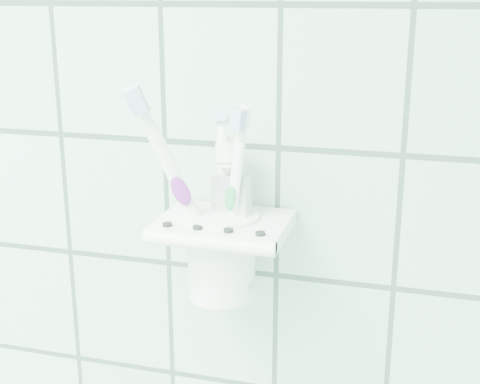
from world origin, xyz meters
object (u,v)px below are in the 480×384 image
(toothbrush_pink, at_px, (226,179))
(toothpaste_tube, at_px, (234,210))
(holder_bracket, at_px, (224,227))
(toothbrush_blue, at_px, (227,199))
(toothbrush_orange, at_px, (223,191))
(cup, at_px, (221,251))

(toothbrush_pink, height_order, toothpaste_tube, toothbrush_pink)
(holder_bracket, relative_size, toothbrush_blue, 0.67)
(toothbrush_blue, distance_m, toothpaste_tube, 0.01)
(toothbrush_pink, height_order, toothbrush_blue, toothbrush_pink)
(toothbrush_pink, height_order, toothbrush_orange, toothbrush_pink)
(toothbrush_orange, bearing_deg, toothbrush_pink, -31.73)
(holder_bracket, relative_size, toothpaste_tube, 0.82)
(cup, relative_size, toothbrush_orange, 0.45)
(holder_bracket, bearing_deg, toothbrush_orange, 107.83)
(toothbrush_blue, distance_m, toothbrush_orange, 0.03)
(cup, height_order, toothpaste_tube, toothpaste_tube)
(cup, xyz_separation_m, toothbrush_orange, (-0.00, 0.01, 0.06))
(toothbrush_blue, bearing_deg, toothbrush_pink, 94.71)
(holder_bracket, xyz_separation_m, toothpaste_tube, (0.01, -0.00, 0.02))
(cup, relative_size, toothbrush_blue, 0.46)
(cup, distance_m, toothpaste_tube, 0.05)
(cup, xyz_separation_m, toothbrush_blue, (0.01, -0.01, 0.06))
(toothbrush_orange, xyz_separation_m, toothpaste_tube, (0.02, -0.02, -0.01))
(toothbrush_blue, bearing_deg, toothbrush_orange, 99.30)
(toothbrush_pink, distance_m, toothpaste_tube, 0.03)
(toothpaste_tube, bearing_deg, toothbrush_blue, -111.33)
(toothbrush_pink, distance_m, toothbrush_blue, 0.02)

